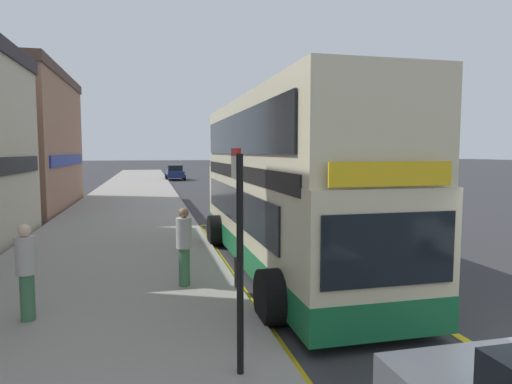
{
  "coord_description": "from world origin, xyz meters",
  "views": [
    {
      "loc": [
        -5.87,
        -4.82,
        3.04
      ],
      "look_at": [
        -2.77,
        8.05,
        1.84
      ],
      "focal_mm": 31.18,
      "sensor_mm": 36.0,
      "label": 1
    }
  ],
  "objects_px": {
    "bus_stop_sign": "(239,244)",
    "pedestrian_waiting_near_sign": "(26,268)",
    "pedestrian_further_back": "(184,243)",
    "double_decker_bus": "(283,189)",
    "parked_car_navy_ahead": "(175,173)"
  },
  "relations": [
    {
      "from": "pedestrian_waiting_near_sign",
      "to": "pedestrian_further_back",
      "type": "xyz_separation_m",
      "value": [
        2.78,
        1.39,
        0.02
      ]
    },
    {
      "from": "pedestrian_waiting_near_sign",
      "to": "pedestrian_further_back",
      "type": "relative_size",
      "value": 0.98
    },
    {
      "from": "double_decker_bus",
      "to": "pedestrian_waiting_near_sign",
      "type": "bearing_deg",
      "value": -151.49
    },
    {
      "from": "double_decker_bus",
      "to": "parked_car_navy_ahead",
      "type": "distance_m",
      "value": 37.91
    },
    {
      "from": "bus_stop_sign",
      "to": "double_decker_bus",
      "type": "bearing_deg",
      "value": 67.59
    },
    {
      "from": "pedestrian_further_back",
      "to": "double_decker_bus",
      "type": "bearing_deg",
      "value": 30.48
    },
    {
      "from": "bus_stop_sign",
      "to": "pedestrian_waiting_near_sign",
      "type": "bearing_deg",
      "value": 140.88
    },
    {
      "from": "double_decker_bus",
      "to": "pedestrian_waiting_near_sign",
      "type": "distance_m",
      "value": 6.34
    },
    {
      "from": "parked_car_navy_ahead",
      "to": "pedestrian_further_back",
      "type": "distance_m",
      "value": 39.53
    },
    {
      "from": "double_decker_bus",
      "to": "pedestrian_further_back",
      "type": "bearing_deg",
      "value": -149.52
    },
    {
      "from": "double_decker_bus",
      "to": "pedestrian_further_back",
      "type": "relative_size",
      "value": 6.3
    },
    {
      "from": "bus_stop_sign",
      "to": "pedestrian_further_back",
      "type": "relative_size",
      "value": 1.73
    },
    {
      "from": "bus_stop_sign",
      "to": "pedestrian_waiting_near_sign",
      "type": "distance_m",
      "value": 4.19
    },
    {
      "from": "bus_stop_sign",
      "to": "pedestrian_further_back",
      "type": "xyz_separation_m",
      "value": [
        -0.41,
        3.99,
        -0.77
      ]
    },
    {
      "from": "double_decker_bus",
      "to": "pedestrian_further_back",
      "type": "xyz_separation_m",
      "value": [
        -2.72,
        -1.6,
        -1.0
      ]
    }
  ]
}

